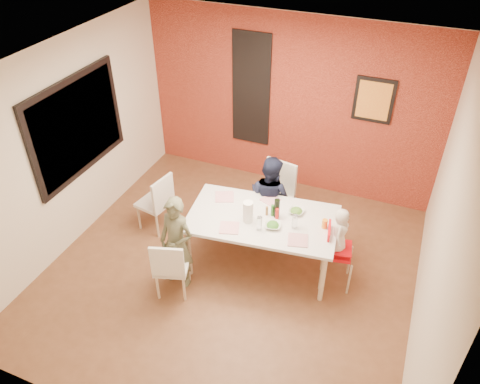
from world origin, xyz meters
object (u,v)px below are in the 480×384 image
at_px(child_far, 270,197).
at_px(paper_towel_roll, 248,212).
at_px(chair_far, 276,192).
at_px(chair_near, 170,266).
at_px(wine_bottle, 277,208).
at_px(child_near, 177,243).
at_px(toddler, 340,231).
at_px(chair_left, 158,200).
at_px(high_chair, 335,250).
at_px(dining_table, 262,222).

relative_size(child_far, paper_towel_roll, 4.50).
bearing_deg(chair_far, chair_near, -101.58).
height_order(child_far, wine_bottle, child_far).
relative_size(child_near, toddler, 2.05).
xyz_separation_m(chair_left, paper_towel_roll, (1.43, -0.24, 0.40)).
bearing_deg(child_far, chair_left, 35.21).
height_order(chair_near, child_far, child_far).
bearing_deg(child_far, high_chair, 168.04).
relative_size(dining_table, chair_near, 2.30).
bearing_deg(child_far, paper_towel_roll, 104.34).
bearing_deg(chair_near, high_chair, -168.89).
bearing_deg(wine_bottle, chair_near, -133.80).
distance_m(high_chair, child_far, 1.19).
relative_size(chair_left, high_chair, 1.03).
xyz_separation_m(chair_near, chair_left, (-0.76, 1.03, 0.03)).
bearing_deg(high_chair, toddler, -80.18).
bearing_deg(toddler, chair_far, 48.62).
bearing_deg(child_near, paper_towel_roll, 45.77).
relative_size(chair_near, wine_bottle, 3.28).
distance_m(chair_far, high_chair, 1.31).
bearing_deg(toddler, child_near, 108.60).
bearing_deg(child_near, chair_far, 70.86).
relative_size(chair_far, paper_towel_roll, 3.58).
bearing_deg(dining_table, chair_near, -131.54).
xyz_separation_m(dining_table, paper_towel_roll, (-0.15, -0.12, 0.21)).
bearing_deg(paper_towel_roll, child_far, 87.45).
bearing_deg(child_near, toddler, 28.51).
distance_m(chair_near, child_near, 0.28).
xyz_separation_m(chair_near, wine_bottle, (0.96, 1.00, 0.42)).
height_order(chair_near, chair_left, chair_left).
height_order(high_chair, toddler, toddler).
bearing_deg(wine_bottle, toddler, -3.53).
xyz_separation_m(chair_far, chair_left, (-1.48, -0.73, -0.06)).
bearing_deg(toddler, wine_bottle, 83.02).
relative_size(chair_near, toddler, 1.37).
relative_size(child_far, toddler, 2.04).
bearing_deg(chair_near, toddler, -168.98).
relative_size(high_chair, wine_bottle, 3.38).
bearing_deg(child_near, wine_bottle, 44.50).
relative_size(chair_far, chair_left, 1.12).
bearing_deg(toddler, chair_near, 115.03).
xyz_separation_m(chair_near, paper_towel_roll, (0.66, 0.79, 0.43)).
distance_m(high_chair, toddler, 0.30).
bearing_deg(chair_near, paper_towel_roll, -147.35).
xyz_separation_m(dining_table, child_far, (-0.12, 0.60, -0.07)).
bearing_deg(chair_left, wine_bottle, 99.01).
height_order(chair_left, high_chair, chair_left).
bearing_deg(high_chair, child_far, 50.73).
bearing_deg(high_chair, chair_far, 40.86).
bearing_deg(high_chair, chair_near, 108.15).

